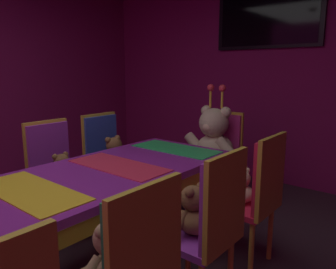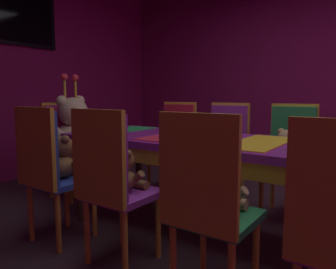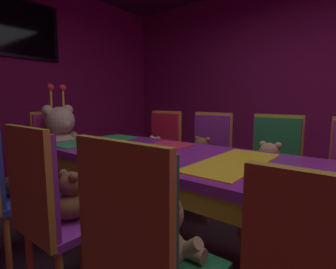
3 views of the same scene
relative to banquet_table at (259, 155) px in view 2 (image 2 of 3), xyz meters
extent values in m
plane|color=#3F2D38|center=(0.00, 0.00, -0.66)|extent=(7.90, 7.90, 0.00)
cube|color=#8C1959|center=(0.00, 3.20, 0.74)|extent=(5.20, 0.12, 2.80)
cube|color=#8C1959|center=(2.60, 0.00, 0.74)|extent=(0.12, 6.40, 2.80)
cube|color=purple|center=(0.00, 0.00, 0.06)|extent=(0.90, 3.11, 0.05)
cube|color=gold|center=(0.00, 0.00, -0.02)|extent=(0.88, 3.05, 0.10)
cylinder|color=#4C3826|center=(0.38, 1.40, -0.31)|extent=(0.07, 0.07, 0.69)
cylinder|color=#4C3826|center=(-0.38, 1.40, -0.31)|extent=(0.07, 0.07, 0.69)
cube|color=yellow|center=(0.00, 0.00, 0.09)|extent=(0.77, 0.32, 0.01)
cube|color=#E52D4C|center=(0.00, 0.66, 0.09)|extent=(0.77, 0.32, 0.01)
cube|color=green|center=(0.00, 1.32, 0.09)|extent=(0.77, 0.32, 0.01)
cylinder|color=tan|center=(-0.68, -0.55, -0.11)|extent=(0.04, 0.11, 0.11)
cube|color=#268C4C|center=(-0.69, -0.02, -0.22)|extent=(0.40, 0.40, 0.04)
cube|color=#268C4C|center=(-0.87, -0.02, 0.05)|extent=(0.05, 0.38, 0.50)
cube|color=gold|center=(-0.89, -0.02, 0.05)|extent=(0.03, 0.41, 0.55)
cylinder|color=gold|center=(-0.53, 0.14, -0.45)|extent=(0.04, 0.04, 0.42)
cylinder|color=gold|center=(-0.53, -0.18, -0.45)|extent=(0.04, 0.04, 0.42)
cylinder|color=gold|center=(-0.85, 0.14, -0.45)|extent=(0.04, 0.04, 0.42)
ellipsoid|color=tan|center=(-0.69, -0.02, -0.12)|extent=(0.18, 0.18, 0.15)
sphere|color=tan|center=(-0.68, -0.02, 0.01)|extent=(0.15, 0.15, 0.15)
sphere|color=tan|center=(-0.63, -0.02, 0.00)|extent=(0.05, 0.05, 0.05)
sphere|color=tan|center=(-0.69, 0.03, 0.07)|extent=(0.05, 0.05, 0.05)
sphere|color=tan|center=(-0.69, -0.08, 0.07)|extent=(0.05, 0.05, 0.05)
cylinder|color=tan|center=(-0.65, 0.07, -0.10)|extent=(0.05, 0.13, 0.12)
cylinder|color=tan|center=(-0.65, -0.11, -0.10)|extent=(0.05, 0.13, 0.12)
cylinder|color=tan|center=(-0.57, 0.02, -0.17)|extent=(0.06, 0.14, 0.06)
cylinder|color=tan|center=(-0.57, -0.07, -0.17)|extent=(0.06, 0.14, 0.06)
cube|color=purple|center=(-0.69, 0.63, -0.22)|extent=(0.40, 0.40, 0.04)
cube|color=purple|center=(-0.87, 0.63, 0.05)|extent=(0.05, 0.38, 0.50)
cube|color=gold|center=(-0.89, 0.63, 0.05)|extent=(0.03, 0.41, 0.55)
cylinder|color=gold|center=(-0.53, 0.79, -0.45)|extent=(0.04, 0.04, 0.42)
cylinder|color=gold|center=(-0.53, 0.47, -0.45)|extent=(0.04, 0.04, 0.42)
cylinder|color=gold|center=(-0.85, 0.79, -0.45)|extent=(0.04, 0.04, 0.42)
cylinder|color=gold|center=(-0.85, 0.47, -0.45)|extent=(0.04, 0.04, 0.42)
ellipsoid|color=brown|center=(-0.69, 0.63, -0.12)|extent=(0.17, 0.17, 0.13)
sphere|color=brown|center=(-0.67, 0.63, 0.00)|extent=(0.13, 0.13, 0.13)
sphere|color=#99663C|center=(-0.63, 0.63, -0.01)|extent=(0.05, 0.05, 0.05)
sphere|color=brown|center=(-0.69, 0.68, 0.05)|extent=(0.05, 0.05, 0.05)
sphere|color=brown|center=(-0.69, 0.58, 0.05)|extent=(0.05, 0.05, 0.05)
cylinder|color=brown|center=(-0.65, 0.72, -0.11)|extent=(0.05, 0.12, 0.11)
cylinder|color=brown|center=(-0.65, 0.55, -0.11)|extent=(0.05, 0.12, 0.11)
cylinder|color=brown|center=(-0.58, 0.68, -0.17)|extent=(0.06, 0.13, 0.06)
cylinder|color=brown|center=(-0.58, 0.59, -0.17)|extent=(0.06, 0.13, 0.06)
cube|color=#2D47B2|center=(-0.70, 1.22, -0.22)|extent=(0.40, 0.40, 0.04)
cube|color=#2D47B2|center=(-0.88, 1.22, 0.05)|extent=(0.05, 0.38, 0.50)
cube|color=gold|center=(-0.90, 1.22, 0.05)|extent=(0.03, 0.41, 0.55)
cylinder|color=gold|center=(-0.54, 1.38, -0.45)|extent=(0.04, 0.04, 0.42)
cylinder|color=gold|center=(-0.54, 1.06, -0.45)|extent=(0.04, 0.04, 0.42)
cylinder|color=gold|center=(-0.86, 1.38, -0.45)|extent=(0.04, 0.04, 0.42)
cylinder|color=gold|center=(-0.86, 1.06, -0.45)|extent=(0.04, 0.04, 0.42)
ellipsoid|color=brown|center=(-0.70, 1.22, -0.11)|extent=(0.20, 0.20, 0.16)
sphere|color=brown|center=(-0.68, 1.22, 0.03)|extent=(0.16, 0.16, 0.16)
sphere|color=#99663C|center=(-0.63, 1.22, 0.02)|extent=(0.06, 0.06, 0.06)
sphere|color=brown|center=(-0.70, 1.28, 0.09)|extent=(0.06, 0.06, 0.06)
sphere|color=brown|center=(-0.70, 1.16, 0.09)|extent=(0.06, 0.06, 0.06)
cylinder|color=brown|center=(-0.66, 1.32, -0.09)|extent=(0.06, 0.14, 0.13)
cylinder|color=brown|center=(-0.66, 1.12, -0.09)|extent=(0.06, 0.14, 0.13)
cylinder|color=brown|center=(-0.57, 1.28, -0.16)|extent=(0.07, 0.15, 0.07)
cylinder|color=brown|center=(-0.57, 1.17, -0.16)|extent=(0.07, 0.15, 0.07)
cube|color=#268C4C|center=(0.70, 0.00, -0.22)|extent=(0.40, 0.40, 0.04)
cube|color=#268C4C|center=(0.88, 0.00, 0.05)|extent=(0.05, 0.38, 0.50)
cube|color=gold|center=(0.90, 0.00, 0.05)|extent=(0.03, 0.41, 0.55)
cylinder|color=gold|center=(0.86, 0.16, -0.45)|extent=(0.04, 0.04, 0.42)
cylinder|color=gold|center=(0.86, -0.16, -0.45)|extent=(0.04, 0.04, 0.42)
cylinder|color=gold|center=(0.54, 0.16, -0.45)|extent=(0.04, 0.04, 0.42)
cylinder|color=gold|center=(0.54, -0.16, -0.45)|extent=(0.04, 0.04, 0.42)
ellipsoid|color=tan|center=(0.70, 0.00, -0.11)|extent=(0.20, 0.20, 0.16)
sphere|color=tan|center=(0.68, 0.00, 0.03)|extent=(0.16, 0.16, 0.16)
sphere|color=tan|center=(0.62, 0.00, 0.02)|extent=(0.06, 0.06, 0.06)
sphere|color=tan|center=(0.70, -0.06, 0.09)|extent=(0.06, 0.06, 0.06)
sphere|color=tan|center=(0.70, 0.06, 0.09)|extent=(0.06, 0.06, 0.06)
cylinder|color=tan|center=(0.65, -0.10, -0.09)|extent=(0.05, 0.14, 0.13)
cylinder|color=tan|center=(0.65, 0.10, -0.09)|extent=(0.05, 0.14, 0.13)
cylinder|color=tan|center=(0.57, -0.06, -0.16)|extent=(0.07, 0.15, 0.07)
cylinder|color=tan|center=(0.57, 0.05, -0.16)|extent=(0.07, 0.15, 0.07)
cube|color=purple|center=(0.70, 0.62, -0.22)|extent=(0.40, 0.40, 0.04)
cube|color=purple|center=(0.88, 0.62, 0.05)|extent=(0.05, 0.38, 0.50)
cube|color=gold|center=(0.90, 0.62, 0.05)|extent=(0.03, 0.41, 0.55)
cylinder|color=gold|center=(0.86, 0.78, -0.45)|extent=(0.04, 0.04, 0.42)
cylinder|color=gold|center=(0.86, 0.46, -0.45)|extent=(0.04, 0.04, 0.42)
cylinder|color=gold|center=(0.54, 0.78, -0.45)|extent=(0.04, 0.04, 0.42)
cylinder|color=gold|center=(0.54, 0.46, -0.45)|extent=(0.04, 0.04, 0.42)
ellipsoid|color=brown|center=(0.70, 0.62, -0.11)|extent=(0.19, 0.19, 0.15)
sphere|color=brown|center=(0.68, 0.62, 0.02)|extent=(0.15, 0.15, 0.15)
sphere|color=#99663C|center=(0.63, 0.62, 0.01)|extent=(0.06, 0.06, 0.06)
sphere|color=brown|center=(0.70, 0.57, 0.08)|extent=(0.06, 0.06, 0.06)
sphere|color=brown|center=(0.70, 0.68, 0.08)|extent=(0.06, 0.06, 0.06)
cylinder|color=brown|center=(0.66, 0.53, -0.10)|extent=(0.05, 0.13, 0.13)
cylinder|color=brown|center=(0.66, 0.72, -0.10)|extent=(0.05, 0.13, 0.13)
cylinder|color=brown|center=(0.57, 0.57, -0.16)|extent=(0.06, 0.14, 0.06)
cylinder|color=brown|center=(0.57, 0.67, -0.16)|extent=(0.06, 0.14, 0.06)
cube|color=red|center=(0.70, 1.23, -0.22)|extent=(0.40, 0.40, 0.04)
cube|color=red|center=(0.88, 1.23, 0.05)|extent=(0.05, 0.38, 0.50)
cube|color=gold|center=(0.90, 1.23, 0.05)|extent=(0.03, 0.41, 0.55)
cylinder|color=gold|center=(0.86, 1.39, -0.45)|extent=(0.04, 0.04, 0.42)
cylinder|color=gold|center=(0.86, 1.07, -0.45)|extent=(0.04, 0.04, 0.42)
cylinder|color=gold|center=(0.54, 1.39, -0.45)|extent=(0.04, 0.04, 0.42)
cylinder|color=gold|center=(0.54, 1.07, -0.45)|extent=(0.04, 0.04, 0.42)
ellipsoid|color=beige|center=(0.70, 1.23, -0.13)|extent=(0.16, 0.16, 0.13)
sphere|color=beige|center=(0.68, 1.23, -0.01)|extent=(0.13, 0.13, 0.13)
sphere|color=#FDDCAD|center=(0.64, 1.23, -0.02)|extent=(0.05, 0.05, 0.05)
sphere|color=beige|center=(0.70, 1.18, 0.04)|extent=(0.05, 0.05, 0.05)
sphere|color=beige|center=(0.70, 1.28, 0.04)|extent=(0.05, 0.05, 0.05)
cylinder|color=beige|center=(0.66, 1.15, -0.11)|extent=(0.04, 0.11, 0.11)
cylinder|color=beige|center=(0.66, 1.31, -0.11)|extent=(0.04, 0.11, 0.11)
cylinder|color=beige|center=(0.59, 1.19, -0.17)|extent=(0.05, 0.12, 0.05)
cylinder|color=beige|center=(0.59, 1.27, -0.17)|extent=(0.05, 0.12, 0.05)
cube|color=#CC338C|center=(0.00, 1.98, -0.22)|extent=(0.40, 0.40, 0.04)
cube|color=#CC338C|center=(0.00, 2.16, 0.05)|extent=(0.38, 0.05, 0.50)
cube|color=gold|center=(0.00, 2.18, 0.05)|extent=(0.41, 0.03, 0.55)
cylinder|color=gold|center=(0.16, 2.14, -0.45)|extent=(0.04, 0.04, 0.42)
cylinder|color=gold|center=(0.16, 1.82, -0.45)|extent=(0.04, 0.04, 0.42)
cylinder|color=gold|center=(-0.16, 2.14, -0.45)|extent=(0.04, 0.04, 0.42)
cylinder|color=gold|center=(-0.16, 1.82, -0.45)|extent=(0.04, 0.04, 0.42)
ellipsoid|color=beige|center=(0.00, 1.98, -0.03)|extent=(0.37, 0.37, 0.30)
sphere|color=beige|center=(0.00, 1.94, 0.23)|extent=(0.30, 0.30, 0.30)
sphere|color=#FDDCAD|center=(0.00, 1.84, 0.21)|extent=(0.11, 0.11, 0.11)
sphere|color=beige|center=(0.11, 1.98, 0.35)|extent=(0.11, 0.11, 0.11)
sphere|color=beige|center=(-0.11, 1.98, 0.35)|extent=(0.11, 0.11, 0.11)
cylinder|color=beige|center=(0.19, 1.90, 0.00)|extent=(0.26, 0.10, 0.25)
cylinder|color=beige|center=(-0.19, 1.90, 0.00)|extent=(0.26, 0.10, 0.25)
cylinder|color=beige|center=(0.10, 1.73, -0.13)|extent=(0.28, 0.13, 0.13)
cylinder|color=beige|center=(-0.10, 1.73, -0.13)|extent=(0.28, 0.13, 0.13)
cylinder|color=gold|center=(0.07, 1.98, 0.48)|extent=(0.02, 0.02, 0.20)
sphere|color=#E5333F|center=(0.07, 1.98, 0.58)|extent=(0.07, 0.07, 0.07)
cylinder|color=gold|center=(-0.07, 1.98, 0.48)|extent=(0.02, 0.02, 0.20)
sphere|color=#E5333F|center=(-0.07, 1.98, 0.58)|extent=(0.07, 0.07, 0.07)
cube|color=black|center=(0.00, 3.11, 1.39)|extent=(1.32, 0.05, 0.76)
cube|color=black|center=(0.00, 3.08, 1.39)|extent=(1.21, 0.01, 0.69)
camera|label=1|loc=(1.73, -0.88, 0.76)|focal=35.47mm
camera|label=2|loc=(-2.15, -0.74, 0.41)|focal=34.72mm
camera|label=3|loc=(-1.39, -0.60, 0.45)|focal=27.22mm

